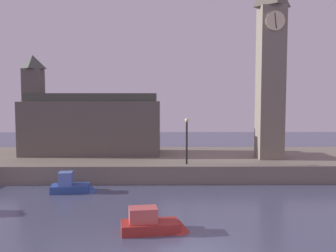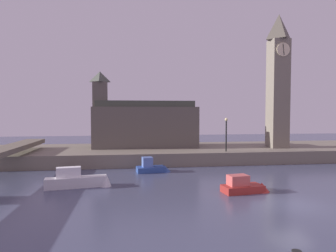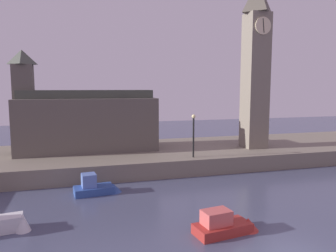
{
  "view_description": "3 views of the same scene",
  "coord_description": "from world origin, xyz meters",
  "px_view_note": "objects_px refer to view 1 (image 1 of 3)",
  "views": [
    {
      "loc": [
        -1.26,
        -16.32,
        7.19
      ],
      "look_at": [
        -0.9,
        17.26,
        4.58
      ],
      "focal_mm": 40.24,
      "sensor_mm": 36.0,
      "label": 1
    },
    {
      "loc": [
        -10.5,
        -18.22,
        6.08
      ],
      "look_at": [
        -5.86,
        17.51,
        4.39
      ],
      "focal_mm": 31.98,
      "sensor_mm": 36.0,
      "label": 2
    },
    {
      "loc": [
        -9.27,
        -11.94,
        7.83
      ],
      "look_at": [
        -2.02,
        14.14,
        4.56
      ],
      "focal_mm": 34.57,
      "sensor_mm": 36.0,
      "label": 3
    }
  ],
  "objects_px": {
    "clock_tower": "(271,63)",
    "streetlamp": "(187,135)",
    "parliament_hall": "(88,124)",
    "boat_tour_blue": "(75,186)",
    "boat_dinghy_red": "(156,224)"
  },
  "relations": [
    {
      "from": "clock_tower",
      "to": "parliament_hall",
      "type": "bearing_deg",
      "value": 170.03
    },
    {
      "from": "clock_tower",
      "to": "parliament_hall",
      "type": "height_order",
      "value": "clock_tower"
    },
    {
      "from": "parliament_hall",
      "to": "streetlamp",
      "type": "distance_m",
      "value": 11.26
    },
    {
      "from": "parliament_hall",
      "to": "clock_tower",
      "type": "bearing_deg",
      "value": -9.97
    },
    {
      "from": "boat_tour_blue",
      "to": "boat_dinghy_red",
      "type": "relative_size",
      "value": 0.94
    },
    {
      "from": "streetlamp",
      "to": "boat_dinghy_red",
      "type": "xyz_separation_m",
      "value": [
        -2.35,
        -11.96,
        -3.49
      ]
    },
    {
      "from": "parliament_hall",
      "to": "boat_tour_blue",
      "type": "xyz_separation_m",
      "value": [
        0.79,
        -9.43,
        -4.07
      ]
    },
    {
      "from": "clock_tower",
      "to": "streetlamp",
      "type": "height_order",
      "value": "clock_tower"
    },
    {
      "from": "streetlamp",
      "to": "boat_dinghy_red",
      "type": "bearing_deg",
      "value": -101.1
    },
    {
      "from": "parliament_hall",
      "to": "boat_dinghy_red",
      "type": "relative_size",
      "value": 3.46
    },
    {
      "from": "parliament_hall",
      "to": "boat_dinghy_red",
      "type": "distance_m",
      "value": 19.78
    },
    {
      "from": "clock_tower",
      "to": "parliament_hall",
      "type": "relative_size",
      "value": 1.26
    },
    {
      "from": "streetlamp",
      "to": "boat_dinghy_red",
      "type": "relative_size",
      "value": 1.0
    },
    {
      "from": "streetlamp",
      "to": "boat_tour_blue",
      "type": "xyz_separation_m",
      "value": [
        -8.7,
        -3.4,
        -3.49
      ]
    },
    {
      "from": "boat_tour_blue",
      "to": "clock_tower",
      "type": "bearing_deg",
      "value": 21.14
    }
  ]
}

